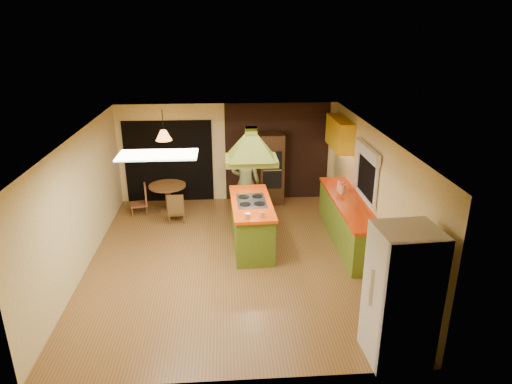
{
  "coord_description": "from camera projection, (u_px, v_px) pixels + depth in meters",
  "views": [
    {
      "loc": [
        -0.08,
        -7.96,
        4.4
      ],
      "look_at": [
        0.53,
        0.64,
        1.15
      ],
      "focal_mm": 32.0,
      "sensor_mm": 36.0,
      "label": 1
    }
  ],
  "objects": [
    {
      "name": "pendant_lamp",
      "position": [
        164.0,
        135.0,
        10.59
      ],
      "size": [
        0.5,
        0.5,
        0.24
      ],
      "primitive_type": "cone",
      "rotation": [
        0.0,
        0.0,
        -0.43
      ],
      "color": "#FF9E3F",
      "rests_on": "ceiling_plane"
    },
    {
      "name": "brick_panel",
      "position": [
        277.0,
        152.0,
        11.64
      ],
      "size": [
        2.64,
        0.03,
        2.5
      ],
      "primitive_type": "cube",
      "color": "#381E14",
      "rests_on": "ground"
    },
    {
      "name": "kitchen_island",
      "position": [
        251.0,
        223.0,
        9.33
      ],
      "size": [
        0.86,
        2.01,
        1.01
      ],
      "rotation": [
        0.0,
        0.0,
        0.03
      ],
      "color": "#5A761D",
      "rests_on": "ground"
    },
    {
      "name": "man",
      "position": [
        246.0,
        183.0,
        10.44
      ],
      "size": [
        0.72,
        0.52,
        1.82
      ],
      "primitive_type": "imported",
      "rotation": [
        0.0,
        0.0,
        3.0
      ],
      "color": "brown",
      "rests_on": "ground"
    },
    {
      "name": "range_hood",
      "position": [
        251.0,
        140.0,
        8.72
      ],
      "size": [
        1.0,
        0.72,
        0.79
      ],
      "rotation": [
        0.0,
        0.0,
        -0.0
      ],
      "color": "#596318",
      "rests_on": "ceiling_plane"
    },
    {
      "name": "window_right",
      "position": [
        367.0,
        164.0,
        8.91
      ],
      "size": [
        0.12,
        1.35,
        1.06
      ],
      "color": "black",
      "rests_on": "room_walls"
    },
    {
      "name": "fluor_panel",
      "position": [
        158.0,
        155.0,
        6.91
      ],
      "size": [
        1.2,
        0.6,
        0.03
      ],
      "primitive_type": "cube",
      "color": "white",
      "rests_on": "ceiling_plane"
    },
    {
      "name": "refrigerator",
      "position": [
        401.0,
        296.0,
        6.05
      ],
      "size": [
        0.84,
        0.8,
        1.94
      ],
      "primitive_type": "cube",
      "rotation": [
        0.0,
        0.0,
        0.06
      ],
      "color": "white",
      "rests_on": "ground"
    },
    {
      "name": "nook_opening",
      "position": [
        169.0,
        162.0,
        11.53
      ],
      "size": [
        2.2,
        0.03,
        2.1
      ],
      "primitive_type": "cube",
      "color": "black",
      "rests_on": "ground"
    },
    {
      "name": "chair_near",
      "position": [
        176.0,
        207.0,
        10.54
      ],
      "size": [
        0.42,
        0.42,
        0.71
      ],
      "primitive_type": null,
      "rotation": [
        0.0,
        0.0,
        3.22
      ],
      "color": "brown",
      "rests_on": "ground"
    },
    {
      "name": "chair_left",
      "position": [
        138.0,
        199.0,
        10.99
      ],
      "size": [
        0.47,
        0.47,
        0.72
      ],
      "primitive_type": null,
      "rotation": [
        0.0,
        0.0,
        -1.37
      ],
      "color": "brown",
      "rests_on": "ground"
    },
    {
      "name": "room_walls",
      "position": [
        230.0,
        200.0,
        8.54
      ],
      "size": [
        5.5,
        6.5,
        6.5
      ],
      "color": "beige",
      "rests_on": "ground"
    },
    {
      "name": "wall_oven",
      "position": [
        271.0,
        169.0,
        11.48
      ],
      "size": [
        0.62,
        0.62,
        1.8
      ],
      "rotation": [
        0.0,
        0.0,
        0.04
      ],
      "color": "#402814",
      "rests_on": "ground"
    },
    {
      "name": "canister_medium",
      "position": [
        342.0,
        189.0,
        9.76
      ],
      "size": [
        0.15,
        0.15,
        0.19
      ],
      "primitive_type": "cylinder",
      "rotation": [
        0.0,
        0.0,
        -0.09
      ],
      "color": "beige",
      "rests_on": "right_counter"
    },
    {
      "name": "upper_cabinets",
      "position": [
        339.0,
        134.0,
        10.52
      ],
      "size": [
        0.34,
        1.4,
        0.7
      ],
      "primitive_type": "cube",
      "color": "yellow",
      "rests_on": "room_walls"
    },
    {
      "name": "canister_small",
      "position": [
        340.0,
        187.0,
        9.92
      ],
      "size": [
        0.14,
        0.14,
        0.15
      ],
      "primitive_type": "cylinder",
      "rotation": [
        0.0,
        0.0,
        0.38
      ],
      "color": "#F4EAC4",
      "rests_on": "right_counter"
    },
    {
      "name": "dining_table",
      "position": [
        168.0,
        193.0,
        11.09
      ],
      "size": [
        0.89,
        0.89,
        0.67
      ],
      "rotation": [
        0.0,
        0.0,
        -0.3
      ],
      "color": "brown",
      "rests_on": "ground"
    },
    {
      "name": "ground",
      "position": [
        232.0,
        259.0,
        8.98
      ],
      "size": [
        6.5,
        6.5,
        0.0
      ],
      "primitive_type": "plane",
      "color": "brown",
      "rests_on": "ground"
    },
    {
      "name": "ceiling_plane",
      "position": [
        229.0,
        134.0,
        8.1
      ],
      "size": [
        6.5,
        6.5,
        0.0
      ],
      "primitive_type": "plane",
      "rotation": [
        3.14,
        0.0,
        0.0
      ],
      "color": "silver",
      "rests_on": "room_walls"
    },
    {
      "name": "right_counter",
      "position": [
        348.0,
        221.0,
        9.54
      ],
      "size": [
        0.62,
        3.05,
        0.92
      ],
      "color": "olive",
      "rests_on": "ground"
    },
    {
      "name": "canister_large",
      "position": [
        340.0,
        186.0,
        9.88
      ],
      "size": [
        0.18,
        0.18,
        0.21
      ],
      "primitive_type": "cylinder",
      "rotation": [
        0.0,
        0.0,
        0.29
      ],
      "color": "#FBE2CA",
      "rests_on": "right_counter"
    }
  ]
}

